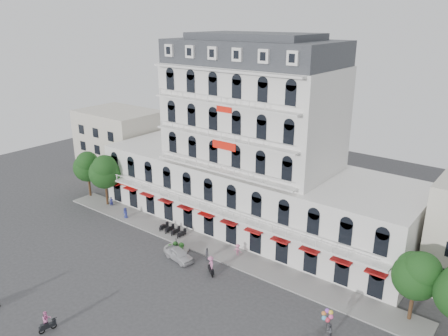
% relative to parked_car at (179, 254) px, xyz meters
% --- Properties ---
extents(ground, '(120.00, 120.00, 0.00)m').
position_rel_parked_car_xyz_m(ground, '(1.14, -4.50, -0.73)').
color(ground, '#38383A').
rests_on(ground, ground).
extents(sidewalk, '(53.00, 4.00, 0.16)m').
position_rel_parked_car_xyz_m(sidewalk, '(1.14, 4.50, -0.65)').
color(sidewalk, gray).
rests_on(sidewalk, ground).
extents(main_building, '(45.00, 15.00, 25.80)m').
position_rel_parked_car_xyz_m(main_building, '(1.14, 13.49, 9.23)').
color(main_building, silver).
rests_on(main_building, ground).
extents(flank_building_west, '(14.00, 10.00, 12.00)m').
position_rel_parked_car_xyz_m(flank_building_west, '(-28.86, 15.50, 5.27)').
color(flank_building_west, beige).
rests_on(flank_building_west, ground).
extents(traffic_island, '(3.20, 3.20, 1.60)m').
position_rel_parked_car_xyz_m(traffic_island, '(-1.86, 1.50, -0.47)').
color(traffic_island, gray).
rests_on(traffic_island, ground).
extents(parked_scooter_row, '(4.40, 1.80, 1.10)m').
position_rel_parked_car_xyz_m(parked_scooter_row, '(-5.21, 4.30, -0.73)').
color(parked_scooter_row, black).
rests_on(parked_scooter_row, ground).
extents(tree_west_outer, '(4.50, 4.48, 7.76)m').
position_rel_parked_car_xyz_m(tree_west_outer, '(-24.81, 5.48, 4.62)').
color(tree_west_outer, '#382314').
rests_on(tree_west_outer, ground).
extents(tree_west_inner, '(4.76, 4.76, 8.25)m').
position_rel_parked_car_xyz_m(tree_west_inner, '(-19.81, 4.98, 4.96)').
color(tree_west_inner, '#382314').
rests_on(tree_west_inner, ground).
extents(tree_east_inner, '(4.40, 4.37, 7.57)m').
position_rel_parked_car_xyz_m(tree_east_inner, '(25.19, 5.48, 4.49)').
color(tree_east_inner, '#382314').
rests_on(tree_east_inner, ground).
extents(parked_car, '(4.49, 2.39, 1.45)m').
position_rel_parked_car_xyz_m(parked_car, '(0.00, 0.00, 0.00)').
color(parked_car, silver).
rests_on(parked_car, ground).
extents(rider_southwest, '(0.78, 1.69, 2.16)m').
position_rel_parked_car_xyz_m(rider_southwest, '(-0.95, -16.69, 0.37)').
color(rider_southwest, black).
rests_on(rider_southwest, ground).
extents(rider_center, '(1.46, 1.25, 2.32)m').
position_rel_parked_car_xyz_m(rider_center, '(5.07, -0.13, 0.51)').
color(rider_center, black).
rests_on(rider_center, ground).
extents(pedestrian_left, '(0.83, 0.54, 1.69)m').
position_rel_parked_car_xyz_m(pedestrian_left, '(-13.89, 3.56, 0.12)').
color(pedestrian_left, navy).
rests_on(pedestrian_left, ground).
extents(pedestrian_mid, '(1.01, 0.85, 1.61)m').
position_rel_parked_car_xyz_m(pedestrian_mid, '(2.72, 2.02, 0.08)').
color(pedestrian_mid, '#5B5B63').
rests_on(pedestrian_mid, ground).
extents(pedestrian_right, '(1.11, 0.73, 1.61)m').
position_rel_parked_car_xyz_m(pedestrian_right, '(5.08, 5.00, 0.08)').
color(pedestrian_right, pink).
rests_on(pedestrian_right, ground).
extents(pedestrian_far, '(0.61, 0.69, 1.58)m').
position_rel_parked_car_xyz_m(pedestrian_far, '(-18.86, 5.00, 0.06)').
color(pedestrian_far, navy).
rests_on(pedestrian_far, ground).
extents(balloon_vendor, '(1.28, 1.20, 2.45)m').
position_rel_parked_car_xyz_m(balloon_vendor, '(19.86, -1.33, 0.60)').
color(balloon_vendor, '#525259').
rests_on(balloon_vendor, ground).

